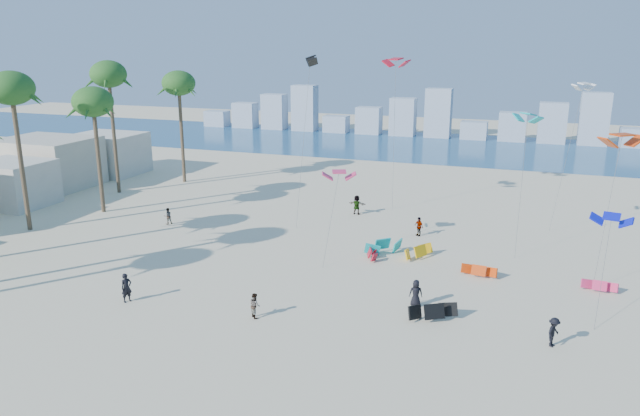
% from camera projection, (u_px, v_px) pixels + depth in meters
% --- Properties ---
extents(ground, '(220.00, 220.00, 0.00)m').
position_uv_depth(ground, '(160.00, 367.00, 30.37)').
color(ground, beige).
rests_on(ground, ground).
extents(ocean, '(220.00, 220.00, 0.00)m').
position_uv_depth(ocean, '(419.00, 146.00, 95.77)').
color(ocean, navy).
rests_on(ocean, ground).
extents(kitesurfer_near, '(0.73, 0.82, 1.89)m').
position_uv_depth(kitesurfer_near, '(126.00, 288.00, 37.79)').
color(kitesurfer_near, black).
rests_on(kitesurfer_near, ground).
extents(kitesurfer_mid, '(0.94, 0.93, 1.53)m').
position_uv_depth(kitesurfer_mid, '(255.00, 305.00, 35.70)').
color(kitesurfer_mid, gray).
rests_on(kitesurfer_mid, ground).
extents(kitesurfers_far, '(43.37, 22.42, 1.87)m').
position_uv_depth(kitesurfers_far, '(405.00, 242.00, 46.68)').
color(kitesurfers_far, black).
rests_on(kitesurfers_far, ground).
extents(grounded_kites, '(18.33, 13.72, 1.04)m').
position_uv_depth(grounded_kites, '(430.00, 268.00, 42.45)').
color(grounded_kites, red).
rests_on(grounded_kites, ground).
extents(flying_kites, '(37.36, 25.45, 15.36)m').
position_uv_depth(flying_kites, '(494.00, 111.00, 46.76)').
color(flying_kites, '#DE3165').
rests_on(flying_kites, ground).
extents(palm_row, '(9.16, 44.80, 14.62)m').
position_uv_depth(palm_row, '(29.00, 97.00, 49.16)').
color(palm_row, brown).
rests_on(palm_row, ground).
extents(distant_skyline, '(85.00, 3.00, 8.40)m').
position_uv_depth(distant_skyline, '(423.00, 119.00, 104.41)').
color(distant_skyline, '#9EADBF').
rests_on(distant_skyline, ground).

